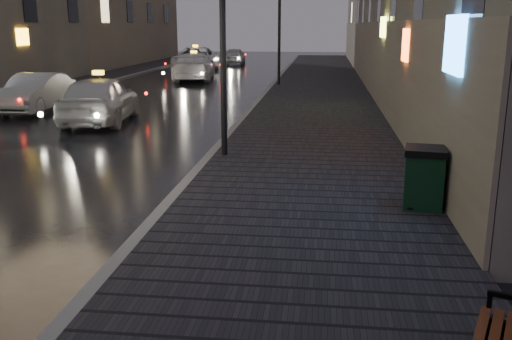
% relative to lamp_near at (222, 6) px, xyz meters
% --- Properties ---
extents(ground, '(120.00, 120.00, 0.00)m').
position_rel_lamp_near_xyz_m(ground, '(-1.85, -6.00, -3.49)').
color(ground, black).
rests_on(ground, ground).
extents(sidewalk, '(4.60, 58.00, 0.15)m').
position_rel_lamp_near_xyz_m(sidewalk, '(2.05, 15.00, -3.41)').
color(sidewalk, black).
rests_on(sidewalk, ground).
extents(curb, '(0.20, 58.00, 0.15)m').
position_rel_lamp_near_xyz_m(curb, '(-0.35, 15.00, -3.41)').
color(curb, slate).
rests_on(curb, ground).
extents(sidewalk_far, '(2.40, 58.00, 0.15)m').
position_rel_lamp_near_xyz_m(sidewalk_far, '(-10.55, 15.00, -3.41)').
color(sidewalk_far, black).
rests_on(sidewalk_far, ground).
extents(curb_far, '(0.20, 58.00, 0.15)m').
position_rel_lamp_near_xyz_m(curb_far, '(-9.25, 15.00, -3.41)').
color(curb_far, slate).
rests_on(curb_far, ground).
extents(lamp_near, '(0.36, 0.36, 5.28)m').
position_rel_lamp_near_xyz_m(lamp_near, '(0.00, 0.00, 0.00)').
color(lamp_near, black).
rests_on(lamp_near, sidewalk).
extents(lamp_far, '(0.36, 0.36, 5.28)m').
position_rel_lamp_near_xyz_m(lamp_far, '(0.00, 16.00, 0.00)').
color(lamp_far, black).
rests_on(lamp_far, sidewalk).
extents(trash_bin, '(0.76, 0.76, 1.01)m').
position_rel_lamp_near_xyz_m(trash_bin, '(3.95, -3.48, -2.83)').
color(trash_bin, black).
rests_on(trash_bin, sidewalk).
extents(taxi_near, '(2.36, 4.72, 1.54)m').
position_rel_lamp_near_xyz_m(taxi_near, '(-4.86, 4.73, -2.72)').
color(taxi_near, silver).
rests_on(taxi_near, ground).
extents(car_left_mid, '(1.57, 4.18, 1.36)m').
position_rel_lamp_near_xyz_m(car_left_mid, '(-8.17, 6.90, -2.81)').
color(car_left_mid, '#9FA0A7').
rests_on(car_left_mid, ground).
extents(taxi_mid, '(2.76, 5.46, 1.52)m').
position_rel_lamp_near_xyz_m(taxi_mid, '(-5.05, 19.16, -2.73)').
color(taxi_mid, white).
rests_on(taxi_mid, ground).
extents(taxi_far, '(3.15, 6.03, 1.62)m').
position_rel_lamp_near_xyz_m(taxi_far, '(-6.35, 25.35, -2.68)').
color(taxi_far, silver).
rests_on(taxi_far, ground).
extents(car_far, '(1.86, 3.98, 1.32)m').
position_rel_lamp_near_xyz_m(car_far, '(-4.74, 31.97, -2.83)').
color(car_far, '#A4A4AC').
rests_on(car_far, ground).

